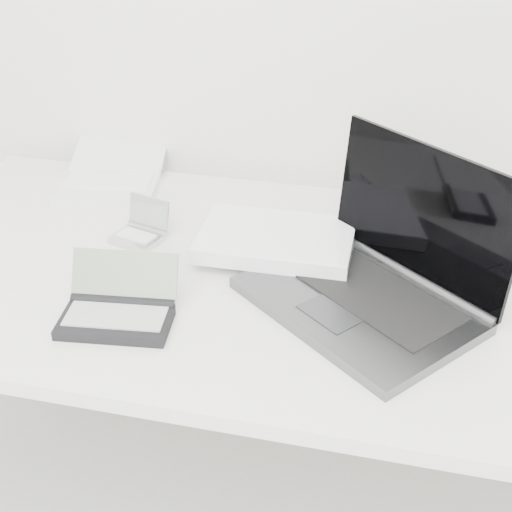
% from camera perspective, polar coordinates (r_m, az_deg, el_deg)
% --- Properties ---
extents(desk, '(1.60, 0.80, 0.73)m').
position_cam_1_polar(desk, '(1.41, 1.57, -3.03)').
color(desk, white).
rests_on(desk, ground).
extents(laptop_large, '(0.59, 0.49, 0.27)m').
position_cam_1_polar(laptop_large, '(1.34, 6.63, -0.61)').
color(laptop_large, '#525457').
rests_on(laptop_large, desk).
extents(netbook_open_white, '(0.28, 0.33, 0.06)m').
position_cam_1_polar(netbook_open_white, '(1.76, -11.47, 6.26)').
color(netbook_open_white, white).
rests_on(netbook_open_white, desk).
extents(pda_silver, '(0.12, 0.12, 0.08)m').
position_cam_1_polar(pda_silver, '(1.51, -9.19, 1.96)').
color(pda_silver, silver).
rests_on(pda_silver, desk).
extents(palmtop_charcoal, '(0.21, 0.18, 0.10)m').
position_cam_1_polar(palmtop_charcoal, '(1.27, -10.96, -4.25)').
color(palmtop_charcoal, black).
rests_on(palmtop_charcoal, desk).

